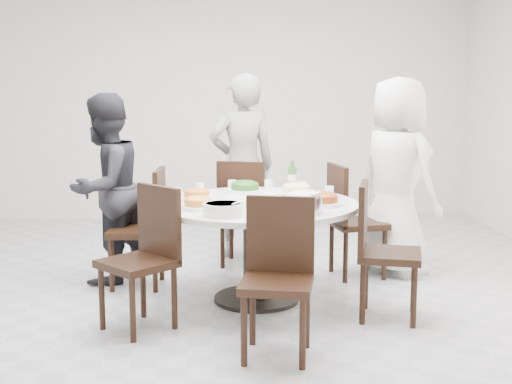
{
  "coord_description": "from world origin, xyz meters",
  "views": [
    {
      "loc": [
        -0.25,
        -5.44,
        1.67
      ],
      "look_at": [
        0.18,
        -0.24,
        0.82
      ],
      "focal_mm": 50.0,
      "sensor_mm": 36.0,
      "label": 1
    }
  ],
  "objects": [
    {
      "name": "rice_bowl",
      "position": [
        0.46,
        -0.7,
        0.81
      ],
      "size": [
        0.27,
        0.27,
        0.12
      ],
      "primitive_type": "cylinder",
      "color": "silver",
      "rests_on": "dining_table"
    },
    {
      "name": "tea_cups",
      "position": [
        0.18,
        0.36,
        0.79
      ],
      "size": [
        0.07,
        0.07,
        0.08
      ],
      "primitive_type": "cylinder",
      "color": "white",
      "rests_on": "dining_table"
    },
    {
      "name": "dish_pale",
      "position": [
        0.52,
        0.03,
        0.79
      ],
      "size": [
        0.28,
        0.28,
        0.08
      ],
      "primitive_type": "cylinder",
      "color": "white",
      "rests_on": "dining_table"
    },
    {
      "name": "dish_greens",
      "position": [
        0.13,
        0.18,
        0.79
      ],
      "size": [
        0.29,
        0.29,
        0.07
      ],
      "primitive_type": "cylinder",
      "color": "white",
      "rests_on": "dining_table"
    },
    {
      "name": "diner_middle",
      "position": [
        0.16,
        1.1,
        0.85
      ],
      "size": [
        0.68,
        0.51,
        1.69
      ],
      "primitive_type": "imported",
      "rotation": [
        0.0,
        0.0,
        3.31
      ],
      "color": "black",
      "rests_on": "floor"
    },
    {
      "name": "beverage_bottle",
      "position": [
        0.51,
        0.24,
        0.87
      ],
      "size": [
        0.07,
        0.07,
        0.25
      ],
      "primitive_type": "cylinder",
      "color": "#2D6729",
      "rests_on": "dining_table"
    },
    {
      "name": "floor",
      "position": [
        0.0,
        0.0,
        0.0
      ],
      "size": [
        6.0,
        6.0,
        0.01
      ],
      "primitive_type": "cube",
      "color": "#A7A8AC",
      "rests_on": "ground"
    },
    {
      "name": "dish_tofu",
      "position": [
        -0.25,
        -0.51,
        0.78
      ],
      "size": [
        0.24,
        0.24,
        0.06
      ],
      "primitive_type": "cylinder",
      "color": "white",
      "rests_on": "dining_table"
    },
    {
      "name": "wall_front",
      "position": [
        0.0,
        -3.0,
        1.4
      ],
      "size": [
        6.0,
        0.01,
        2.8
      ],
      "primitive_type": "cube",
      "color": "silver",
      "rests_on": "ground"
    },
    {
      "name": "chair_ne",
      "position": [
        1.08,
        0.31,
        0.47
      ],
      "size": [
        0.48,
        0.48,
        0.95
      ],
      "primitive_type": "cube",
      "rotation": [
        0.0,
        0.0,
        1.72
      ],
      "color": "black",
      "rests_on": "floor"
    },
    {
      "name": "dining_table",
      "position": [
        0.18,
        -0.29,
        0.38
      ],
      "size": [
        1.5,
        1.5,
        0.75
      ],
      "primitive_type": "cylinder",
      "color": "silver",
      "rests_on": "floor"
    },
    {
      "name": "chair_n",
      "position": [
        0.17,
        0.76,
        0.47
      ],
      "size": [
        0.52,
        0.52,
        0.95
      ],
      "primitive_type": "cube",
      "rotation": [
        0.0,
        0.0,
        2.86
      ],
      "color": "black",
      "rests_on": "floor"
    },
    {
      "name": "chair_s",
      "position": [
        0.21,
        -1.38,
        0.47
      ],
      "size": [
        0.5,
        0.5,
        0.95
      ],
      "primitive_type": "cube",
      "rotation": [
        0.0,
        0.0,
        6.06
      ],
      "color": "black",
      "rests_on": "floor"
    },
    {
      "name": "diner_left",
      "position": [
        -1.0,
        0.34,
        0.77
      ],
      "size": [
        0.88,
        0.94,
        1.54
      ],
      "primitive_type": "imported",
      "rotation": [
        0.0,
        0.0,
        4.18
      ],
      "color": "black",
      "rests_on": "floor"
    },
    {
      "name": "soup_bowl",
      "position": [
        -0.08,
        -0.75,
        0.79
      ],
      "size": [
        0.27,
        0.27,
        0.08
      ],
      "primitive_type": "cylinder",
      "color": "white",
      "rests_on": "dining_table"
    },
    {
      "name": "wall_back",
      "position": [
        0.0,
        3.0,
        1.4
      ],
      "size": [
        6.0,
        0.01,
        2.8
      ],
      "primitive_type": "cube",
      "color": "silver",
      "rests_on": "ground"
    },
    {
      "name": "dish_redbrown",
      "position": [
        0.64,
        -0.43,
        0.79
      ],
      "size": [
        0.3,
        0.3,
        0.08
      ],
      "primitive_type": "cylinder",
      "color": "white",
      "rests_on": "dining_table"
    },
    {
      "name": "chopsticks",
      "position": [
        0.18,
        0.34,
        0.76
      ],
      "size": [
        0.24,
        0.04,
        0.01
      ],
      "primitive_type": null,
      "color": "tan",
      "rests_on": "dining_table"
    },
    {
      "name": "chair_se",
      "position": [
        1.06,
        -0.75,
        0.47
      ],
      "size": [
        0.52,
        0.52,
        0.95
      ],
      "primitive_type": "cube",
      "rotation": [
        0.0,
        0.0,
        7.56
      ],
      "color": "black",
      "rests_on": "floor"
    },
    {
      "name": "chair_nw",
      "position": [
        -0.74,
        0.17,
        0.47
      ],
      "size": [
        0.46,
        0.46,
        0.95
      ],
      "primitive_type": "cube",
      "rotation": [
        0.0,
        0.0,
        4.61
      ],
      "color": "black",
      "rests_on": "floor"
    },
    {
      "name": "chair_sw",
      "position": [
        -0.66,
        -0.83,
        0.47
      ],
      "size": [
        0.59,
        0.59,
        0.95
      ],
      "primitive_type": "cube",
      "rotation": [
        0.0,
        0.0,
        5.43
      ],
      "color": "black",
      "rests_on": "floor"
    },
    {
      "name": "diner_right",
      "position": [
        1.42,
        0.38,
        0.83
      ],
      "size": [
        0.88,
        0.97,
        1.67
      ],
      "primitive_type": "imported",
      "rotation": [
        0.0,
        0.0,
        2.12
      ],
      "color": "silver",
      "rests_on": "floor"
    },
    {
      "name": "dish_orange",
      "position": [
        -0.26,
        -0.15,
        0.78
      ],
      "size": [
        0.24,
        0.24,
        0.06
      ],
      "primitive_type": "cylinder",
      "color": "white",
      "rests_on": "dining_table"
    }
  ]
}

